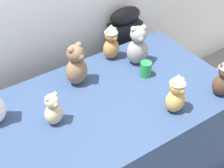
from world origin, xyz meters
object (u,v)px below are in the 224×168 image
teddy_bear_ash (138,46)px  instrument_case (124,58)px  display_table (112,137)px  teddy_bear_mocha (76,66)px  teddy_bear_caramel (111,42)px  teddy_bear_cocoa (224,78)px  teddy_bear_sand (53,110)px  teddy_bear_honey (176,94)px  party_cup_green (146,69)px

teddy_bear_ash → instrument_case: bearing=83.8°
display_table → teddy_bear_ash: teddy_bear_ash is taller
teddy_bear_mocha → teddy_bear_ash: (0.48, -0.04, 0.00)m
teddy_bear_mocha → teddy_bear_caramel: size_ratio=1.09×
teddy_bear_cocoa → display_table: bearing=-178.6°
teddy_bear_cocoa → teddy_bear_sand: (-1.03, 0.38, -0.03)m
teddy_bear_cocoa → teddy_bear_honey: bearing=-156.7°
teddy_bear_caramel → party_cup_green: size_ratio=2.59×
display_table → teddy_bear_cocoa: teddy_bear_cocoa is taller
teddy_bear_cocoa → teddy_bear_sand: teddy_bear_cocoa is taller
display_table → teddy_bear_sand: (-0.41, 0.01, 0.49)m
teddy_bear_sand → teddy_bear_honey: teddy_bear_honey is taller
teddy_bear_honey → teddy_bear_ash: teddy_bear_ash is taller
teddy_bear_mocha → display_table: bearing=-85.4°
teddy_bear_cocoa → teddy_bear_mocha: (-0.73, 0.64, 0.01)m
teddy_bear_mocha → party_cup_green: bearing=-41.4°
instrument_case → party_cup_green: instrument_case is taller
display_table → teddy_bear_mocha: teddy_bear_mocha is taller
teddy_bear_mocha → teddy_bear_caramel: bearing=1.2°
display_table → teddy_bear_sand: bearing=178.4°
teddy_bear_sand → teddy_bear_caramel: (0.67, 0.38, 0.03)m
instrument_case → teddy_bear_honey: 1.05m
instrument_case → teddy_bear_ash: bearing=-110.8°
party_cup_green → teddy_bear_ash: bearing=74.7°
party_cup_green → display_table: bearing=-168.3°
display_table → teddy_bear_ash: 0.69m
teddy_bear_caramel → teddy_bear_honey: (0.01, -0.70, 0.00)m
teddy_bear_sand → party_cup_green: bearing=-5.7°
instrument_case → teddy_bear_mocha: 0.84m
instrument_case → teddy_bear_caramel: bearing=-139.0°
teddy_bear_sand → teddy_bear_ash: (0.79, 0.22, 0.04)m
teddy_bear_cocoa → party_cup_green: teddy_bear_cocoa is taller
display_table → teddy_bear_mocha: bearing=111.5°
instrument_case → teddy_bear_ash: (-0.17, -0.39, 0.40)m
teddy_bear_mocha → party_cup_green: size_ratio=2.83×
teddy_bear_ash → teddy_bear_caramel: bearing=144.7°
display_table → teddy_bear_sand: teddy_bear_sand is taller
teddy_bear_ash → party_cup_green: teddy_bear_ash is taller
teddy_bear_caramel → teddy_bear_sand: bearing=-154.2°
teddy_bear_ash → party_cup_green: (-0.04, -0.16, -0.09)m
teddy_bear_honey → party_cup_green: (0.07, 0.38, -0.08)m
teddy_bear_sand → teddy_bear_ash: size_ratio=0.72×
teddy_bear_sand → party_cup_green: size_ratio=2.05×
instrument_case → teddy_bear_mocha: teddy_bear_mocha is taller
teddy_bear_mocha → party_cup_green: 0.49m
display_table → teddy_bear_sand: 0.64m
teddy_bear_sand → party_cup_green: 0.75m
teddy_bear_honey → party_cup_green: size_ratio=2.60×
instrument_case → teddy_bear_mocha: bearing=-149.1°
teddy_bear_caramel → teddy_bear_ash: teddy_bear_ash is taller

